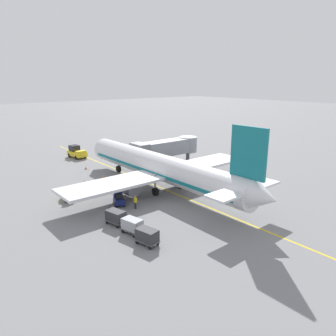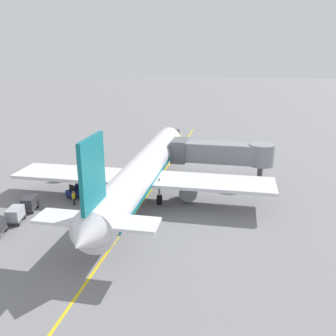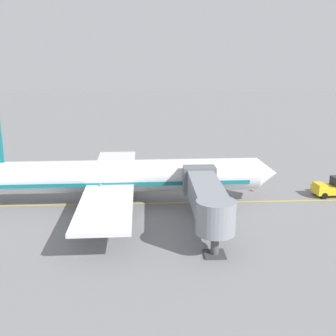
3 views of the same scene
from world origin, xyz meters
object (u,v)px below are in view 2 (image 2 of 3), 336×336
pushback_tractor (174,138)px  safety_cone_wing_tip (111,167)px  baggage_tug_lead (78,190)px  jet_bridge (222,153)px  safety_cone_nose_left (149,155)px  safety_cone_nose_right (135,168)px  baggage_cart_front (29,202)px  parked_airliner (143,171)px  baggage_cart_second_in_train (15,214)px  ground_crew_wing_walker (107,175)px  baggage_tug_trailing (66,173)px  ground_crew_loader (74,197)px

pushback_tractor → safety_cone_wing_tip: bearing=-110.2°
pushback_tractor → baggage_tug_lead: pushback_tractor is taller
jet_bridge → safety_cone_nose_left: bearing=147.8°
baggage_tug_lead → pushback_tractor: bearing=76.8°
pushback_tractor → safety_cone_nose_right: size_ratio=7.76×
baggage_cart_front → baggage_tug_lead: bearing=56.2°
parked_airliner → baggage_cart_second_in_train: parked_airliner is taller
jet_bridge → baggage_tug_lead: bearing=-147.0°
baggage_cart_front → baggage_cart_second_in_train: (0.23, -2.92, 0.00)m
parked_airliner → baggage_cart_front: parked_airliner is taller
ground_crew_wing_walker → safety_cone_wing_tip: bearing=105.2°
jet_bridge → ground_crew_wing_walker: bearing=-161.2°
baggage_cart_second_in_train → safety_cone_nose_right: 20.28m
jet_bridge → baggage_tug_lead: 19.44m
safety_cone_nose_right → safety_cone_wing_tip: (-3.48, -0.55, 0.00)m
baggage_tug_lead → baggage_cart_second_in_train: (-3.07, -7.85, 0.24)m
pushback_tractor → baggage_cart_second_in_train: 36.61m
parked_airliner → baggage_cart_front: bearing=-150.3°
parked_airliner → baggage_tug_lead: (-7.73, -1.37, -2.47)m
parked_airliner → baggage_cart_front: size_ratio=12.50×
baggage_tug_lead → safety_cone_wing_tip: (0.23, 10.70, -0.42)m
baggage_tug_lead → safety_cone_wing_tip: 10.71m
ground_crew_wing_walker → safety_cone_nose_right: size_ratio=2.86×
safety_cone_wing_tip → pushback_tractor: bearing=69.8°
parked_airliner → baggage_tug_trailing: bearing=160.5°
pushback_tractor → safety_cone_wing_tip: 17.93m
baggage_tug_trailing → safety_cone_nose_left: (8.36, 12.49, -0.42)m
parked_airliner → baggage_tug_lead: parked_airliner is taller
ground_crew_loader → safety_cone_wing_tip: ground_crew_loader is taller
safety_cone_nose_left → safety_cone_wing_tip: bearing=-116.7°
baggage_tug_trailing → parked_airliner: bearing=-19.5°
baggage_cart_front → safety_cone_wing_tip: baggage_cart_front is taller
baggage_tug_lead → safety_cone_nose_right: 11.85m
pushback_tractor → jet_bridge: bearing=-60.3°
baggage_cart_second_in_train → ground_crew_wing_walker: size_ratio=1.76×
jet_bridge → baggage_cart_second_in_train: 26.67m
baggage_tug_lead → safety_cone_nose_right: bearing=71.7°
ground_crew_wing_walker → safety_cone_nose_right: (2.07, 5.72, -0.66)m
ground_crew_loader → safety_cone_nose_left: size_ratio=2.86×
parked_airliner → pushback_tractor: 26.26m
baggage_cart_second_in_train → pushback_tractor: bearing=75.0°
parked_airliner → safety_cone_wing_tip: 12.31m
pushback_tractor → ground_crew_wing_walker: bearing=-102.3°
jet_bridge → safety_cone_nose_right: bearing=176.4°
safety_cone_wing_tip → safety_cone_nose_left: bearing=63.3°
pushback_tractor → ground_crew_wing_walker: size_ratio=2.71×
baggage_cart_second_in_train → ground_crew_wing_walker: bearing=70.6°
safety_cone_nose_left → baggage_tug_trailing: bearing=-123.8°
baggage_cart_second_in_train → safety_cone_nose_right: (6.79, 19.10, -0.66)m
safety_cone_nose_left → ground_crew_wing_walker: bearing=-100.5°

